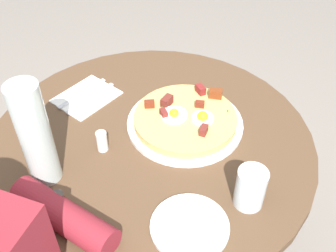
{
  "coord_description": "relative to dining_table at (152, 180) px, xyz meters",
  "views": [
    {
      "loc": [
        0.71,
        0.31,
        1.48
      ],
      "look_at": [
        -0.04,
        0.03,
        0.75
      ],
      "focal_mm": 43.22,
      "sensor_mm": 36.0,
      "label": 1
    }
  ],
  "objects": [
    {
      "name": "dining_table",
      "position": [
        0.0,
        0.0,
        0.0
      ],
      "size": [
        0.87,
        0.87,
        0.73
      ],
      "color": "brown",
      "rests_on": "ground_plane"
    },
    {
      "name": "pizza_plate",
      "position": [
        -0.08,
        0.07,
        0.18
      ],
      "size": [
        0.32,
        0.32,
        0.01
      ],
      "primitive_type": "cylinder",
      "color": "white",
      "rests_on": "dining_table"
    },
    {
      "name": "breakfast_pizza",
      "position": [
        -0.08,
        0.07,
        0.2
      ],
      "size": [
        0.28,
        0.28,
        0.05
      ],
      "color": "tan",
      "rests_on": "pizza_plate"
    },
    {
      "name": "bread_plate",
      "position": [
        0.23,
        0.19,
        0.18
      ],
      "size": [
        0.17,
        0.17,
        0.01
      ],
      "primitive_type": "cylinder",
      "color": "silver",
      "rests_on": "dining_table"
    },
    {
      "name": "napkin",
      "position": [
        -0.09,
        -0.25,
        0.17
      ],
      "size": [
        0.21,
        0.19,
        0.0
      ],
      "primitive_type": "cube",
      "rotation": [
        0.0,
        0.0,
        2.81
      ],
      "color": "white",
      "rests_on": "dining_table"
    },
    {
      "name": "fork",
      "position": [
        -0.09,
        -0.23,
        0.18
      ],
      "size": [
        0.17,
        0.07,
        0.0
      ],
      "primitive_type": "cube",
      "rotation": [
        0.0,
        0.0,
        2.81
      ],
      "color": "silver",
      "rests_on": "napkin"
    },
    {
      "name": "knife",
      "position": [
        -0.1,
        -0.26,
        0.18
      ],
      "size": [
        0.17,
        0.07,
        0.0
      ],
      "primitive_type": "cube",
      "rotation": [
        0.0,
        0.0,
        2.81
      ],
      "color": "silver",
      "rests_on": "napkin"
    },
    {
      "name": "water_glass",
      "position": [
        0.11,
        0.29,
        0.22
      ],
      "size": [
        0.07,
        0.07,
        0.1
      ],
      "primitive_type": "cylinder",
      "color": "silver",
      "rests_on": "dining_table"
    },
    {
      "name": "water_bottle",
      "position": [
        0.21,
        -0.19,
        0.31
      ],
      "size": [
        0.07,
        0.07,
        0.27
      ],
      "primitive_type": "cylinder",
      "color": "silver",
      "rests_on": "dining_table"
    },
    {
      "name": "salt_shaker",
      "position": [
        0.08,
        -0.1,
        0.2
      ],
      "size": [
        0.03,
        0.03,
        0.06
      ],
      "primitive_type": "cylinder",
      "color": "white",
      "rests_on": "dining_table"
    },
    {
      "name": "pepper_shaker",
      "position": [
        0.28,
        -0.1,
        0.2
      ],
      "size": [
        0.03,
        0.03,
        0.06
      ],
      "primitive_type": "cylinder",
      "color": "#3F3833",
      "rests_on": "dining_table"
    }
  ]
}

